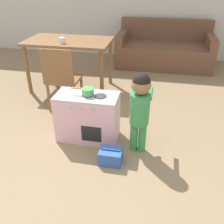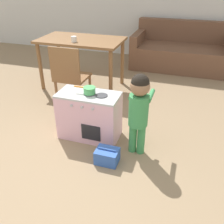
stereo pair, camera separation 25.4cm
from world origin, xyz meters
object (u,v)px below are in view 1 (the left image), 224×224
at_px(child_figure, 140,103).
at_px(dining_chair_near, 62,78).
at_px(dining_table, 69,47).
at_px(cup_on_table, 62,40).
at_px(toy_pot, 87,91).
at_px(toy_basket, 111,156).
at_px(play_kitchen, 88,117).
at_px(couch, 164,50).

height_order(child_figure, dining_chair_near, child_figure).
relative_size(dining_table, cup_on_table, 15.86).
xyz_separation_m(toy_pot, cup_on_table, (-0.67, 1.08, 0.22)).
bearing_deg(toy_basket, play_kitchen, 131.84).
relative_size(dining_chair_near, cup_on_table, 10.86).
distance_m(toy_pot, toy_basket, 0.70).
bearing_deg(child_figure, couch, 86.00).
height_order(toy_pot, couch, couch).
bearing_deg(cup_on_table, dining_table, 84.55).
xyz_separation_m(child_figure, dining_chair_near, (-1.06, 0.68, -0.09)).
height_order(toy_basket, couch, couch).
bearing_deg(couch, cup_on_table, -130.72).
distance_m(play_kitchen, dining_chair_near, 0.77).
height_order(toy_basket, dining_table, dining_table).
bearing_deg(cup_on_table, couch, 49.28).
distance_m(couch, cup_on_table, 2.24).
height_order(play_kitchen, dining_table, dining_table).
bearing_deg(play_kitchen, toy_pot, 2.17).
height_order(play_kitchen, dining_chair_near, dining_chair_near).
relative_size(play_kitchen, couch, 0.37).
height_order(dining_table, cup_on_table, cup_on_table).
bearing_deg(toy_basket, cup_on_table, 124.29).
bearing_deg(child_figure, toy_pot, 168.23).
height_order(child_figure, dining_table, child_figure).
distance_m(play_kitchen, toy_pot, 0.31).
bearing_deg(play_kitchen, couch, 74.35).
relative_size(toy_pot, couch, 0.13).
distance_m(dining_table, dining_chair_near, 0.75).
bearing_deg(dining_chair_near, couch, 59.92).
xyz_separation_m(dining_chair_near, cup_on_table, (-0.17, 0.52, 0.34)).
xyz_separation_m(play_kitchen, dining_table, (-0.64, 1.27, 0.39)).
xyz_separation_m(play_kitchen, cup_on_table, (-0.66, 1.08, 0.54)).
distance_m(toy_pot, cup_on_table, 1.29).
bearing_deg(dining_table, toy_pot, -62.89).
height_order(toy_pot, child_figure, child_figure).
distance_m(toy_basket, couch, 3.14).
relative_size(toy_pot, dining_chair_near, 0.28).
xyz_separation_m(play_kitchen, toy_basket, (0.33, -0.37, -0.19)).
relative_size(toy_pot, dining_table, 0.19).
distance_m(dining_chair_near, couch, 2.51).
bearing_deg(dining_table, cup_on_table, -95.45).
xyz_separation_m(toy_basket, dining_table, (-0.97, 1.64, 0.59)).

